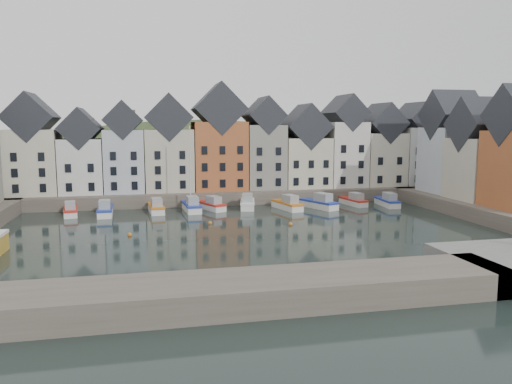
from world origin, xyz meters
name	(u,v)px	position (x,y,z in m)	size (l,w,h in m)	color
ground	(253,236)	(0.00, 0.00, 0.00)	(260.00, 260.00, 0.00)	black
far_quay	(217,193)	(0.00, 30.00, 1.00)	(90.00, 16.00, 2.00)	#50473D
right_quay	(511,211)	(37.00, 3.00, 1.00)	(14.00, 54.00, 2.00)	#50473D
near_wall	(177,297)	(-10.00, -22.00, 1.00)	(50.00, 6.00, 2.00)	#50473D
hillside	(203,260)	(0.02, 56.00, -17.96)	(153.60, 70.40, 64.00)	#23351A
far_terrace	(237,148)	(3.21, 28.00, 8.88)	(72.37, 8.16, 17.78)	beige
right_terrace	(484,152)	(36.00, 8.07, 8.91)	(8.30, 24.25, 16.36)	#AFB7C2
mooring_buoys	(213,227)	(-4.00, 5.33, 0.15)	(20.50, 5.50, 0.50)	#C56917
boat_a	(70,211)	(-22.68, 18.44, 0.69)	(2.70, 6.23, 2.31)	silver
boat_b	(105,210)	(-17.86, 17.39, 0.76)	(2.31, 6.69, 2.54)	silver
boat_c	(156,208)	(-10.69, 18.29, 0.73)	(2.49, 6.56, 2.47)	silver
boat_d	(192,206)	(-5.49, 18.27, 0.84)	(2.56, 6.90, 12.95)	silver
boat_e	(211,205)	(-2.45, 18.94, 0.71)	(4.21, 6.47, 2.38)	silver
boat_f	(247,203)	(3.18, 19.15, 0.78)	(3.43, 7.10, 2.62)	silver
boat_g	(288,205)	(8.96, 16.75, 0.76)	(3.59, 6.99, 2.57)	silver
boat_h	(319,203)	(14.02, 16.74, 0.80)	(4.83, 7.32, 2.70)	silver
boat_i	(354,201)	(20.45, 18.39, 0.69)	(2.87, 6.28, 2.32)	silver
boat_j	(388,202)	(25.38, 16.48, 0.73)	(2.44, 6.54, 2.46)	silver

